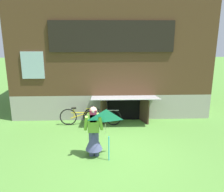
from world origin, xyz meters
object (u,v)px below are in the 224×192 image
object	(u,v)px
kite	(106,122)
bicycle_yellow	(80,116)
bicycle_silver	(103,117)
person	(94,136)

from	to	relation	value
kite	bicycle_yellow	distance (m)	3.36
kite	bicycle_silver	xyz separation A→B (m)	(-0.11, 2.97, -0.95)
person	bicycle_silver	distance (m)	2.51
person	bicycle_silver	world-z (taller)	person
bicycle_silver	person	bearing A→B (deg)	-94.87
bicycle_silver	kite	bearing A→B (deg)	-86.54
person	kite	size ratio (longest dim) A/B	0.99
bicycle_silver	bicycle_yellow	distance (m)	0.94
person	kite	xyz separation A→B (m)	(0.38, -0.50, 0.62)
person	kite	distance (m)	0.88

